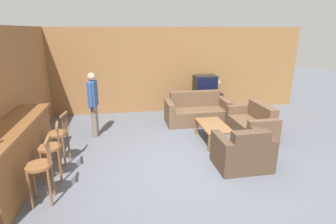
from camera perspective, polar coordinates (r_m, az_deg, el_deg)
The scene contains 15 objects.
ground_plane at distance 5.19m, azimuth 3.75°, elevation -11.61°, with size 24.00×24.00×0.00m, color #565B66.
wall_back at distance 8.26m, azimuth -2.24°, elevation 8.98°, with size 9.40×0.08×2.60m.
wall_left at distance 6.25m, azimuth -29.95°, elevation 3.88°, with size 0.08×8.70×2.60m.
bar_counter at distance 5.11m, azimuth -30.06°, elevation -7.99°, with size 0.55×2.65×1.04m.
bar_chair_near at distance 4.38m, azimuth -26.04°, elevation -11.27°, with size 0.42×0.42×1.02m.
bar_chair_mid at distance 4.93m, azimuth -24.14°, elevation -7.78°, with size 0.44×0.44×1.02m.
bar_chair_far at distance 5.48m, azimuth -22.68°, elevation -5.05°, with size 0.44×0.44×1.02m.
couch_far at distance 7.42m, azimuth 6.24°, elevation 0.03°, with size 1.74×0.82×0.85m.
armchair_near at distance 5.19m, azimuth 15.97°, elevation -8.51°, with size 0.99×0.78×0.83m.
loveseat_right at distance 6.72m, azimuth 17.89°, elevation -2.68°, with size 0.76×1.35×0.81m.
coffee_table at distance 6.21m, azimuth 9.85°, elevation -3.21°, with size 0.60×1.09×0.41m.
tv_unit at distance 8.40m, azimuth 7.90°, elevation 2.12°, with size 1.05×0.51×0.63m.
tv at distance 8.27m, azimuth 8.08°, elevation 6.05°, with size 0.69×0.45×0.54m.
table_lamp at distance 8.36m, azimuth 10.48°, elevation 7.07°, with size 0.29×0.29×0.56m.
person_by_window at distance 6.49m, azimuth -15.94°, elevation 2.28°, with size 0.21×0.50×1.57m.
Camera 1 is at (-1.12, -4.39, 2.52)m, focal length 28.00 mm.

